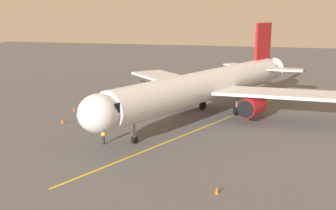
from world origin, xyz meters
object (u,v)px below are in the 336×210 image
object	(u,v)px
safety_cone_nose_right	(74,109)
safety_cone_wing_port	(217,190)
belt_loader_near_nose	(158,88)
safety_cone_nose_left	(62,121)
airplane	(209,86)
ground_crew_marshaller	(103,136)

from	to	relation	value
safety_cone_nose_right	safety_cone_wing_port	bearing A→B (deg)	137.81
belt_loader_near_nose	safety_cone_wing_port	distance (m)	38.81
belt_loader_near_nose	safety_cone_nose_left	size ratio (longest dim) A/B	7.63
safety_cone_nose_right	safety_cone_wing_port	size ratio (longest dim) A/B	1.00
airplane	safety_cone_nose_right	xyz separation A→B (m)	(18.06, 1.77, -3.73)
airplane	ground_crew_marshaller	xyz separation A→B (m)	(8.40, 13.72, -3.12)
ground_crew_marshaller	belt_loader_near_nose	size ratio (longest dim) A/B	0.41
safety_cone_nose_left	safety_cone_wing_port	size ratio (longest dim) A/B	1.00
safety_cone_nose_right	airplane	bearing A→B (deg)	-174.41
ground_crew_marshaller	safety_cone_wing_port	bearing A→B (deg)	146.73
belt_loader_near_nose	safety_cone_nose_right	xyz separation A→B (m)	(7.27, 15.42, -0.44)
belt_loader_near_nose	safety_cone_nose_right	world-z (taller)	belt_loader_near_nose
ground_crew_marshaller	safety_cone_nose_right	world-z (taller)	ground_crew_marshaller
safety_cone_nose_right	safety_cone_wing_port	distance (m)	30.25
belt_loader_near_nose	airplane	bearing A→B (deg)	128.31
belt_loader_near_nose	safety_cone_nose_left	distance (m)	22.26
belt_loader_near_nose	ground_crew_marshaller	bearing A→B (deg)	94.99
ground_crew_marshaller	belt_loader_near_nose	bearing A→B (deg)	-85.01
safety_cone_nose_right	ground_crew_marshaller	bearing A→B (deg)	128.96
safety_cone_wing_port	safety_cone_nose_left	bearing A→B (deg)	-34.43
safety_cone_wing_port	safety_cone_nose_right	bearing A→B (deg)	-42.19
ground_crew_marshaller	safety_cone_wing_port	distance (m)	15.26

